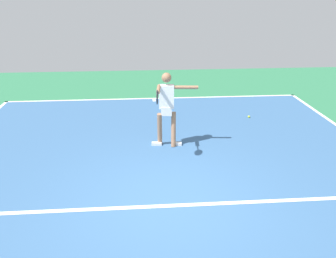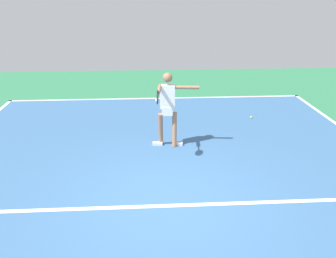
{
  "view_description": "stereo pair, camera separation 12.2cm",
  "coord_description": "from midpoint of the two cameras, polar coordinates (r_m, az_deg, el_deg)",
  "views": [
    {
      "loc": [
        0.47,
        5.36,
        3.51
      ],
      "look_at": [
        -0.07,
        -1.22,
        0.9
      ],
      "focal_mm": 38.15,
      "sensor_mm": 36.0,
      "label": 1
    },
    {
      "loc": [
        0.35,
        5.37,
        3.51
      ],
      "look_at": [
        -0.07,
        -1.22,
        0.9
      ],
      "focal_mm": 38.15,
      "sensor_mm": 36.0,
      "label": 2
    }
  ],
  "objects": [
    {
      "name": "tennis_player",
      "position": [
        8.18,
        0.39,
        3.86
      ],
      "size": [
        1.08,
        1.18,
        1.77
      ],
      "rotation": [
        0.0,
        0.0,
        -0.1
      ],
      "color": "#9E7051",
      "rests_on": "ground_plane"
    },
    {
      "name": "court_line_baseline_near",
      "position": [
        12.26,
        -1.54,
        4.93
      ],
      "size": [
        9.91,
        0.1,
        0.01
      ],
      "primitive_type": "cube",
      "color": "white",
      "rests_on": "ground_plane"
    },
    {
      "name": "court_line_centre_mark",
      "position": [
        12.07,
        -1.5,
        4.66
      ],
      "size": [
        0.1,
        0.3,
        0.01
      ],
      "primitive_type": "cube",
      "color": "white",
      "rests_on": "ground_plane"
    },
    {
      "name": "tennis_ball_near_service_line",
      "position": [
        10.63,
        13.48,
        1.85
      ],
      "size": [
        0.07,
        0.07,
        0.07
      ],
      "primitive_type": "sphere",
      "color": "#CCE033",
      "rests_on": "ground_plane"
    },
    {
      "name": "ground_plane",
      "position": [
        6.42,
        0.65,
        -11.57
      ],
      "size": [
        21.82,
        21.82,
        0.0
      ],
      "primitive_type": "plane",
      "color": "#2D754C"
    },
    {
      "name": "court_surface",
      "position": [
        6.42,
        0.65,
        -11.55
      ],
      "size": [
        9.91,
        12.86,
        0.0
      ],
      "primitive_type": "cube",
      "color": "#38608E",
      "rests_on": "ground_plane"
    },
    {
      "name": "court_line_service",
      "position": [
        6.32,
        0.74,
        -12.15
      ],
      "size": [
        7.43,
        0.1,
        0.01
      ],
      "primitive_type": "cube",
      "color": "white",
      "rests_on": "ground_plane"
    }
  ]
}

